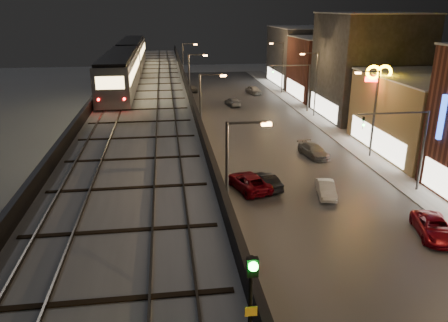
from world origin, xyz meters
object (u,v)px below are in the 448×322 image
car_onc_white (314,151)px  car_near_white (264,182)px  rail_signal (252,285)px  car_onc_dark (434,228)px  car_onc_red (254,90)px  car_mid_dark (233,102)px  car_onc_silver (326,190)px  subway_train (127,61)px  car_mid_silver (249,182)px  car_far_white (192,89)px

car_onc_white → car_near_white: bearing=-144.3°
rail_signal → car_onc_dark: bearing=44.3°
car_onc_dark → car_onc_red: size_ratio=1.11×
car_mid_dark → car_onc_white: car_onc_white is taller
car_onc_dark → car_onc_white: bearing=113.5°
car_onc_silver → car_onc_dark: car_onc_dark is taller
car_onc_dark → car_onc_silver: bearing=138.3°
car_near_white → car_onc_red: bearing=-117.1°
car_onc_dark → car_onc_red: car_onc_red is taller
rail_signal → car_onc_white: (13.22, 32.81, -7.87)m
rail_signal → car_mid_dark: bearing=81.6°
car_near_white → car_onc_red: (7.65, 42.56, 0.04)m
subway_train → car_onc_white: (19.62, -14.94, -7.84)m
car_mid_silver → car_onc_silver: car_mid_silver is taller
rail_signal → car_near_white: bearing=76.1°
car_onc_red → car_onc_white: bearing=-106.2°
subway_train → car_mid_silver: size_ratio=7.44×
rail_signal → car_onc_red: 69.57m
car_near_white → car_onc_white: (6.97, 7.65, -0.03)m
car_onc_white → subway_train: bearing=130.8°
subway_train → car_near_white: 27.04m
rail_signal → car_near_white: size_ratio=0.65×
car_onc_silver → car_onc_red: size_ratio=0.88×
car_mid_silver → car_far_white: (-1.73, 46.18, -0.08)m
car_near_white → subway_train: bearing=-77.7°
car_near_white → car_onc_red: car_onc_red is taller
car_mid_silver → car_mid_dark: (3.79, 33.51, -0.10)m
rail_signal → car_onc_silver: size_ratio=0.72×
car_onc_white → car_far_white: bearing=92.8°
car_far_white → car_onc_white: (10.08, -38.51, 0.01)m
subway_train → car_onc_white: size_ratio=8.55×
subway_train → car_near_white: bearing=-60.8°
subway_train → car_mid_silver: bearing=-63.5°
subway_train → car_onc_red: 29.52m
subway_train → car_near_white: (12.64, -22.59, -7.81)m
rail_signal → car_onc_white: rail_signal is taller
car_mid_silver → rail_signal: bearing=63.4°
subway_train → car_onc_silver: (17.35, -24.83, -7.88)m
car_onc_silver → car_onc_red: bearing=97.9°
subway_train → car_near_white: size_ratio=9.34×
car_onc_silver → rail_signal: bearing=-103.9°
car_onc_red → subway_train: bearing=-150.6°
car_near_white → car_onc_silver: car_near_white is taller
car_mid_silver → car_onc_silver: (6.08, -2.22, -0.11)m
car_mid_dark → rail_signal: bearing=73.5°
car_far_white → car_onc_silver: 49.02m
car_onc_red → car_near_white: bearing=-115.3°
subway_train → car_mid_silver: subway_train is taller
car_mid_silver → car_onc_dark: bearing=123.1°
car_onc_dark → car_onc_white: same height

